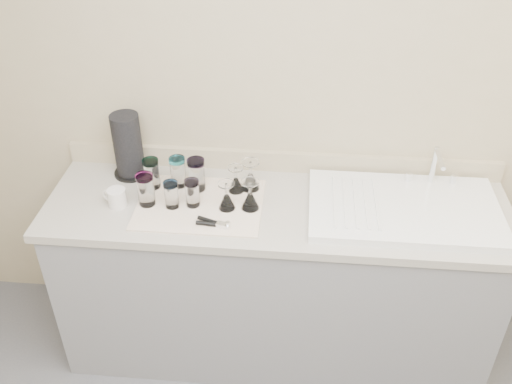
# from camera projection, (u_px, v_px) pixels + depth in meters

# --- Properties ---
(room_envelope) EXTENTS (3.54, 3.50, 2.52)m
(room_envelope) POSITION_uv_depth(u_px,v_px,m) (248.00, 295.00, 1.16)
(room_envelope) COLOR #4F4F54
(room_envelope) RESTS_ON ground
(counter_unit) EXTENTS (2.06, 0.62, 0.90)m
(counter_unit) POSITION_uv_depth(u_px,v_px,m) (275.00, 279.00, 2.78)
(counter_unit) COLOR slate
(counter_unit) RESTS_ON ground
(sink_unit) EXTENTS (0.82, 0.50, 0.22)m
(sink_unit) POSITION_uv_depth(u_px,v_px,m) (404.00, 208.00, 2.47)
(sink_unit) COLOR white
(sink_unit) RESTS_ON counter_unit
(dish_towel) EXTENTS (0.55, 0.42, 0.01)m
(dish_towel) POSITION_uv_depth(u_px,v_px,m) (200.00, 204.00, 2.52)
(dish_towel) COLOR white
(dish_towel) RESTS_ON counter_unit
(tumbler_teal) EXTENTS (0.07, 0.07, 0.14)m
(tumbler_teal) POSITION_uv_depth(u_px,v_px,m) (152.00, 173.00, 2.58)
(tumbler_teal) COLOR white
(tumbler_teal) RESTS_ON dish_towel
(tumbler_cyan) EXTENTS (0.07, 0.07, 0.15)m
(tumbler_cyan) POSITION_uv_depth(u_px,v_px,m) (178.00, 172.00, 2.59)
(tumbler_cyan) COLOR white
(tumbler_cyan) RESTS_ON dish_towel
(tumbler_purple) EXTENTS (0.08, 0.08, 0.16)m
(tumbler_purple) POSITION_uv_depth(u_px,v_px,m) (196.00, 174.00, 2.56)
(tumbler_purple) COLOR white
(tumbler_purple) RESTS_ON dish_towel
(tumbler_magenta) EXTENTS (0.08, 0.08, 0.15)m
(tumbler_magenta) POSITION_uv_depth(u_px,v_px,m) (146.00, 189.00, 2.47)
(tumbler_magenta) COLOR white
(tumbler_magenta) RESTS_ON dish_towel
(tumbler_blue) EXTENTS (0.06, 0.06, 0.13)m
(tumbler_blue) POSITION_uv_depth(u_px,v_px,m) (171.00, 194.00, 2.46)
(tumbler_blue) COLOR white
(tumbler_blue) RESTS_ON dish_towel
(tumbler_lavender) EXTENTS (0.06, 0.06, 0.13)m
(tumbler_lavender) POSITION_uv_depth(u_px,v_px,m) (192.00, 193.00, 2.47)
(tumbler_lavender) COLOR white
(tumbler_lavender) RESTS_ON dish_towel
(tumbler_extra) EXTENTS (0.07, 0.07, 0.13)m
(tumbler_extra) POSITION_uv_depth(u_px,v_px,m) (198.00, 171.00, 2.61)
(tumbler_extra) COLOR white
(tumbler_extra) RESTS_ON dish_towel
(goblet_back_left) EXTENTS (0.07, 0.07, 0.13)m
(goblet_back_left) POSITION_uv_depth(u_px,v_px,m) (236.00, 183.00, 2.57)
(goblet_back_left) COLOR white
(goblet_back_left) RESTS_ON dish_towel
(goblet_back_right) EXTENTS (0.08, 0.08, 0.14)m
(goblet_back_right) POSITION_uv_depth(u_px,v_px,m) (250.00, 179.00, 2.58)
(goblet_back_right) COLOR white
(goblet_back_right) RESTS_ON dish_towel
(goblet_front_left) EXTENTS (0.07, 0.07, 0.13)m
(goblet_front_left) POSITION_uv_depth(u_px,v_px,m) (227.00, 200.00, 2.46)
(goblet_front_left) COLOR white
(goblet_front_left) RESTS_ON dish_towel
(goblet_front_right) EXTENTS (0.08, 0.08, 0.14)m
(goblet_front_right) POSITION_uv_depth(u_px,v_px,m) (250.00, 199.00, 2.46)
(goblet_front_right) COLOR white
(goblet_front_right) RESTS_ON dish_towel
(can_opener) EXTENTS (0.15, 0.07, 0.02)m
(can_opener) POSITION_uv_depth(u_px,v_px,m) (213.00, 223.00, 2.39)
(can_opener) COLOR silver
(can_opener) RESTS_ON dish_towel
(white_mug) EXTENTS (0.12, 0.10, 0.08)m
(white_mug) POSITION_uv_depth(u_px,v_px,m) (116.00, 198.00, 2.49)
(white_mug) COLOR silver
(white_mug) RESTS_ON counter_unit
(paper_towel_roll) EXTENTS (0.17, 0.17, 0.31)m
(paper_towel_roll) POSITION_uv_depth(u_px,v_px,m) (128.00, 146.00, 2.64)
(paper_towel_roll) COLOR black
(paper_towel_roll) RESTS_ON counter_unit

